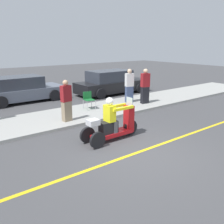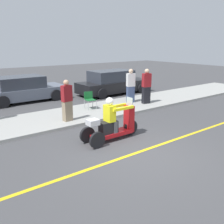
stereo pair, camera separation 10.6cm
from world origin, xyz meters
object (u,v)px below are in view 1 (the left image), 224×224
at_px(spectator_far_back, 145,87).
at_px(spectator_mid_group, 66,101).
at_px(spectator_end_of_line, 129,86).
at_px(parked_car_lot_right, 22,90).
at_px(folding_chair_set_back, 88,98).
at_px(parked_car_lot_far, 111,83).
at_px(motorcycle_trike, 112,125).

distance_m(spectator_far_back, spectator_mid_group, 4.75).
xyz_separation_m(spectator_far_back, spectator_end_of_line, (-0.50, 0.68, -0.02)).
xyz_separation_m(spectator_mid_group, parked_car_lot_right, (-0.08, 5.20, -0.26)).
height_order(spectator_far_back, folding_chair_set_back, spectator_far_back).
distance_m(spectator_far_back, spectator_end_of_line, 0.84).
xyz_separation_m(spectator_mid_group, parked_car_lot_far, (5.30, 3.90, -0.22)).
bearing_deg(motorcycle_trike, parked_car_lot_right, 93.39).
distance_m(spectator_far_back, folding_chair_set_back, 3.11).
distance_m(spectator_end_of_line, spectator_mid_group, 4.35).
height_order(motorcycle_trike, folding_chair_set_back, motorcycle_trike).
bearing_deg(spectator_end_of_line, spectator_far_back, -53.64).
bearing_deg(folding_chair_set_back, parked_car_lot_right, 114.78).
bearing_deg(spectator_far_back, parked_car_lot_right, 134.52).
bearing_deg(folding_chair_set_back, parked_car_lot_far, 37.88).
relative_size(spectator_mid_group, folding_chair_set_back, 2.06).
bearing_deg(parked_car_lot_far, parked_car_lot_right, 166.41).
height_order(motorcycle_trike, parked_car_lot_far, parked_car_lot_far).
distance_m(motorcycle_trike, folding_chair_set_back, 3.96).
height_order(spectator_end_of_line, parked_car_lot_right, spectator_end_of_line).
bearing_deg(folding_chair_set_back, spectator_far_back, -16.40).
relative_size(motorcycle_trike, spectator_mid_group, 1.30).
distance_m(spectator_mid_group, folding_chair_set_back, 2.15).
relative_size(motorcycle_trike, folding_chair_set_back, 2.68).
distance_m(spectator_mid_group, parked_car_lot_right, 5.20).
bearing_deg(parked_car_lot_right, motorcycle_trike, -86.61).
xyz_separation_m(spectator_end_of_line, parked_car_lot_far, (1.05, 2.93, -0.26)).
distance_m(motorcycle_trike, spectator_far_back, 5.23).
bearing_deg(spectator_far_back, spectator_mid_group, -176.50).
relative_size(parked_car_lot_right, parked_car_lot_far, 0.91).
bearing_deg(motorcycle_trike, spectator_end_of_line, 42.22).
height_order(folding_chair_set_back, parked_car_lot_far, parked_car_lot_far).
bearing_deg(spectator_far_back, motorcycle_trike, -147.05).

